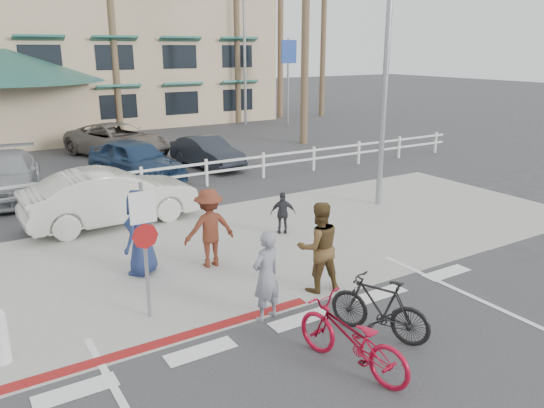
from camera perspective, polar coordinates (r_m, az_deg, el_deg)
ground at (r=9.62m, az=5.12°, el=-13.82°), size 140.00×140.00×0.00m
bike_path at (r=8.38m, az=13.87°, el=-19.34°), size 12.00×16.00×0.01m
sidewalk_plaza at (r=13.10m, az=-6.85°, el=-5.30°), size 22.00×7.00×0.01m
cross_street at (r=16.62m, az=-12.79°, el=-0.87°), size 40.00×5.00×0.01m
parking_lot at (r=25.55m, az=-20.03°, el=4.56°), size 50.00×16.00×0.01m
curb_red at (r=9.38m, az=-15.02°, el=-15.15°), size 7.00×0.25×0.02m
rail_fence at (r=18.47m, az=-13.53°, el=2.42°), size 29.40×0.16×1.00m
building at (r=38.24m, az=-22.33°, el=16.51°), size 28.00×16.00×11.30m
sign_post at (r=9.80m, az=-13.51°, el=-4.24°), size 0.50×0.10×2.90m
bollard_0 at (r=9.62m, az=-27.24°, el=-12.51°), size 0.26×0.26×0.95m
streetlight_0 at (r=16.74m, az=12.21°, el=14.95°), size 0.60×2.00×9.00m
streetlight_1 at (r=35.02m, az=-2.97°, el=16.30°), size 0.60×2.00×9.50m
info_sign at (r=34.42m, az=1.74°, el=13.06°), size 1.20×0.16×5.60m
palm_5 at (r=32.89m, az=-16.89°, el=18.70°), size 4.00×4.00×13.00m
palm_7 at (r=35.96m, az=-3.85°, el=19.88°), size 4.00×4.00×14.00m
palm_8 at (r=38.89m, az=0.92°, el=20.39°), size 4.00×4.00×15.00m
palm_9 at (r=39.74m, az=5.58°, el=18.79°), size 4.00×4.00×13.00m
palm_11 at (r=27.80m, az=3.66°, el=20.89°), size 4.00×4.00×14.00m
bike_red at (r=8.49m, az=8.51°, el=-14.07°), size 1.15×2.21×1.10m
rider_red at (r=9.70m, az=-0.64°, el=-7.75°), size 0.71×0.55×1.73m
bike_black at (r=9.47m, az=11.47°, el=-10.81°), size 1.22×1.89×1.10m
rider_black at (r=10.83m, az=5.03°, el=-4.63°), size 1.07×0.92×1.90m
pedestrian_a at (r=12.10m, az=-6.75°, el=-2.58°), size 1.24×0.80×1.83m
pedestrian_child at (r=14.19m, az=1.19°, el=-1.00°), size 0.73×0.56×1.16m
pedestrian_b at (r=11.94m, az=-13.96°, el=-2.98°), size 1.11×1.09×1.93m
car_white_sedan at (r=15.63m, az=-16.87°, el=0.74°), size 4.87×1.83×1.59m
lot_car_1 at (r=19.89m, az=-26.81°, el=2.75°), size 2.98×5.31×1.45m
lot_car_2 at (r=20.66m, az=-14.42°, el=4.60°), size 2.96×4.87×1.55m
lot_car_3 at (r=22.39m, az=-7.01°, el=5.54°), size 1.86×4.04×1.28m
lot_car_5 at (r=25.45m, az=-16.27°, el=6.59°), size 4.30×6.00×1.52m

